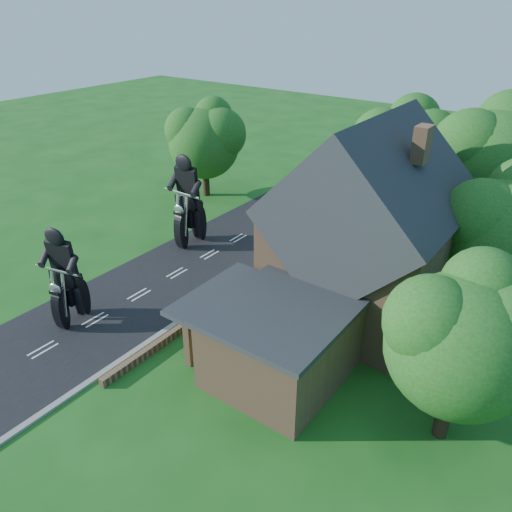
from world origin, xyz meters
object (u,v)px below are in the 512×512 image
Objects in this scene: motorcycle_lead at (72,308)px; motorcycle_follow at (191,231)px; garden_wall at (254,278)px; house at (367,235)px; annex at (278,341)px.

motorcycle_lead is 10.23m from motorcycle_follow.
motorcycle_follow reaches higher than motorcycle_lead.
motorcycle_follow is at bearing -95.95° from motorcycle_lead.
motorcycle_lead reaches higher than garden_wall.
house reaches higher than motorcycle_lead.
garden_wall is at bearing -133.44° from motorcycle_lead.
annex is (5.57, -5.80, 1.57)m from garden_wall.
garden_wall is 6.56m from motorcycle_follow.
house is at bearing 177.89° from motorcycle_follow.
house is 7.30m from annex.
garden_wall is 12.85× the size of motorcycle_lead.
motorcycle_lead is at bearing -164.99° from annex.
house is at bearing 84.76° from annex.
annex is (-0.62, -6.80, -2.58)m from house.
motorcycle_follow is (-1.25, 10.15, 0.13)m from motorcycle_lead.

